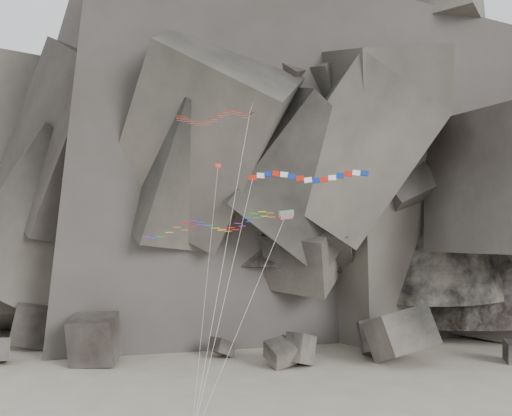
# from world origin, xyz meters

# --- Properties ---
(headland) EXTENTS (110.00, 70.00, 84.00)m
(headland) POSITION_xyz_m (0.00, 70.00, 42.00)
(headland) COLOR #595248
(headland) RESTS_ON ground
(boulder_field) EXTENTS (83.44, 18.24, 10.21)m
(boulder_field) POSITION_xyz_m (-7.30, 34.23, 2.87)
(boulder_field) COLOR #47423F
(boulder_field) RESTS_ON ground
(delta_kite) EXTENTS (8.58, 9.76, 31.45)m
(delta_kite) POSITION_xyz_m (-2.36, 3.56, 31.65)
(delta_kite) COLOR red
(delta_kite) RESTS_ON ground
(banner_kite) EXTENTS (16.04, 8.76, 24.32)m
(banner_kite) POSITION_xyz_m (7.63, 2.82, 25.38)
(banner_kite) COLOR red
(banner_kite) RESTS_ON ground
(parafoil_kite) EXTENTS (14.76, 4.55, 20.29)m
(parafoil_kite) POSITION_xyz_m (-1.50, -1.15, 20.62)
(parafoil_kite) COLOR #ADCD0B
(parafoil_kite) RESTS_ON ground
(pennant_kite) EXTENTS (1.81, 5.14, 24.72)m
(pennant_kite) POSITION_xyz_m (-1.22, -1.39, 20.83)
(pennant_kite) COLOR red
(pennant_kite) RESTS_ON ground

